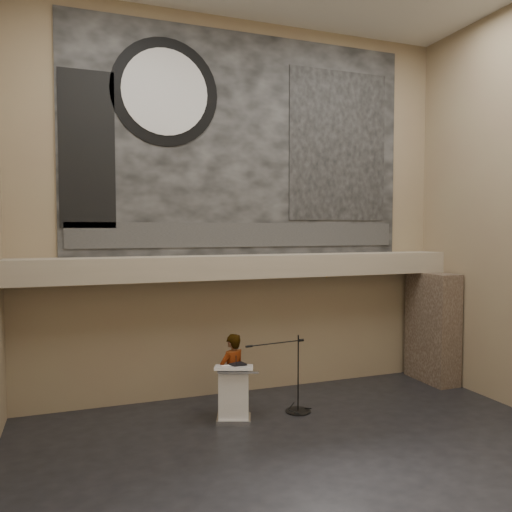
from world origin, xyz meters
name	(u,v)px	position (x,y,z in m)	size (l,w,h in m)	color
floor	(325,467)	(0.00, 0.00, 0.00)	(10.00, 10.00, 0.00)	black
wall_back	(244,209)	(0.00, 4.00, 4.25)	(10.00, 0.02, 8.50)	#876F55
soffit	(250,266)	(0.00, 3.60, 2.95)	(10.00, 0.80, 0.50)	gray
sprinkler_left	(179,282)	(-1.60, 3.55, 2.67)	(0.04, 0.04, 0.06)	#B2893D
sprinkler_right	(327,276)	(1.90, 3.55, 2.67)	(0.04, 0.04, 0.06)	#B2893D
banner	(244,145)	(0.00, 3.97, 5.70)	(8.00, 0.05, 5.00)	black
banner_text_strip	(245,235)	(0.00, 3.93, 3.65)	(7.76, 0.02, 0.55)	#2C2C2C
banner_clock_rim	(165,92)	(-1.80, 3.93, 6.70)	(2.30, 2.30, 0.02)	black
banner_clock_face	(165,92)	(-1.80, 3.91, 6.70)	(1.84, 1.84, 0.02)	silver
banner_building_print	(338,146)	(2.40, 3.93, 5.80)	(2.60, 0.02, 3.60)	black
banner_brick_print	(87,149)	(-3.40, 3.93, 5.40)	(1.10, 0.02, 3.20)	black
stone_pier	(432,327)	(4.65, 3.15, 1.35)	(0.60, 1.40, 2.70)	#413228
lectern	(234,393)	(-0.78, 2.34, 0.55)	(0.88, 0.75, 1.14)	silver
binder	(238,364)	(-0.69, 2.34, 1.12)	(0.28, 0.23, 0.04)	black
papers	(228,367)	(-0.92, 2.27, 1.10)	(0.20, 0.27, 0.01)	white
speaker_person	(232,374)	(-0.71, 2.66, 0.83)	(0.61, 0.40, 1.66)	silver
mic_stand	(296,401)	(0.58, 2.34, 0.24)	(1.44, 0.52, 1.60)	black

